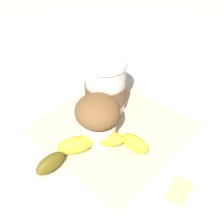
# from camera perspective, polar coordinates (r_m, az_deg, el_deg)

# --- Properties ---
(ground_plane) EXTENTS (3.00, 3.00, 0.00)m
(ground_plane) POSITION_cam_1_polar(r_m,az_deg,el_deg) (0.61, -0.00, -3.03)
(ground_plane) COLOR beige
(paper_napkin) EXTENTS (0.30, 0.30, 0.00)m
(paper_napkin) POSITION_cam_1_polar(r_m,az_deg,el_deg) (0.61, -0.00, -2.98)
(paper_napkin) COLOR beige
(paper_napkin) RESTS_ON ground_plane
(coffee_cup) EXTENTS (0.08, 0.08, 0.12)m
(coffee_cup) POSITION_cam_1_polar(r_m,az_deg,el_deg) (0.62, -1.18, 4.70)
(coffee_cup) COLOR white
(coffee_cup) RESTS_ON paper_napkin
(muffin) EXTENTS (0.08, 0.08, 0.09)m
(muffin) POSITION_cam_1_polar(r_m,az_deg,el_deg) (0.56, -2.39, -1.10)
(muffin) COLOR white
(muffin) RESTS_ON paper_napkin
(banana) EXTENTS (0.12, 0.20, 0.03)m
(banana) POSITION_cam_1_polar(r_m,az_deg,el_deg) (0.56, -3.61, -6.19)
(banana) COLOR yellow
(banana) RESTS_ON paper_napkin
(sugar_packet) EXTENTS (0.05, 0.06, 0.01)m
(sugar_packet) POSITION_cam_1_polar(r_m,az_deg,el_deg) (0.53, 12.15, -13.81)
(sugar_packet) COLOR #E0B27F
(sugar_packet) RESTS_ON ground_plane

